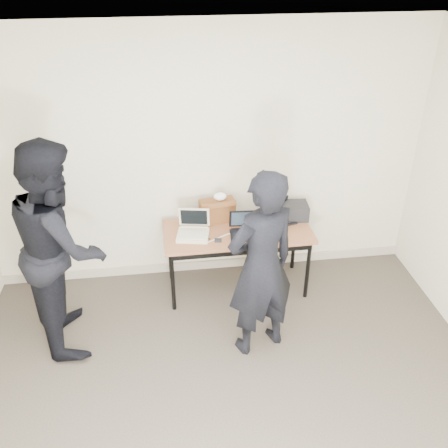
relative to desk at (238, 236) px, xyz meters
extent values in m
cube|color=#403830|center=(-0.27, -1.83, -0.69)|extent=(4.50, 4.50, 0.05)
cube|color=white|center=(-0.27, -1.83, 2.06)|extent=(4.50, 4.50, 0.05)
cube|color=beige|center=(-0.27, 0.44, 0.69)|extent=(4.50, 0.05, 2.70)
cube|color=brown|center=(0.00, 0.01, 0.04)|extent=(1.51, 0.67, 0.03)
cylinder|color=black|center=(-0.69, -0.26, -0.32)|extent=(0.04, 0.04, 0.68)
cylinder|color=black|center=(0.69, -0.24, -0.32)|extent=(0.04, 0.04, 0.68)
cylinder|color=black|center=(-0.69, 0.27, -0.32)|extent=(0.04, 0.04, 0.68)
cylinder|color=black|center=(0.69, 0.29, -0.32)|extent=(0.04, 0.04, 0.68)
cube|color=black|center=(0.00, -0.27, -0.02)|extent=(1.40, 0.04, 0.06)
cube|color=beige|center=(-0.46, -0.05, 0.08)|extent=(0.35, 0.31, 0.04)
cube|color=beige|center=(-0.46, -0.08, 0.10)|extent=(0.28, 0.19, 0.01)
cube|color=beige|center=(-0.43, 0.09, 0.20)|extent=(0.31, 0.11, 0.22)
cube|color=black|center=(-0.43, 0.08, 0.20)|extent=(0.27, 0.08, 0.18)
cube|color=beige|center=(-0.43, 0.07, 0.10)|extent=(0.28, 0.07, 0.02)
cube|color=black|center=(0.06, -0.11, 0.07)|extent=(0.31, 0.24, 0.02)
cube|color=black|center=(0.06, -0.13, 0.08)|extent=(0.25, 0.14, 0.01)
cube|color=black|center=(0.07, 0.03, 0.18)|extent=(0.30, 0.09, 0.21)
cube|color=#26333F|center=(0.07, 0.02, 0.18)|extent=(0.26, 0.07, 0.17)
cube|color=black|center=(0.06, 0.00, 0.08)|extent=(0.27, 0.03, 0.01)
cube|color=black|center=(0.46, 0.12, 0.07)|extent=(0.36, 0.30, 0.02)
cube|color=black|center=(0.46, 0.09, 0.08)|extent=(0.28, 0.19, 0.01)
cube|color=black|center=(0.42, 0.26, 0.18)|extent=(0.32, 0.16, 0.21)
cube|color=black|center=(0.42, 0.25, 0.18)|extent=(0.27, 0.13, 0.17)
cube|color=black|center=(0.43, 0.23, 0.08)|extent=(0.27, 0.09, 0.02)
cube|color=brown|center=(-0.18, 0.23, 0.18)|extent=(0.38, 0.21, 0.24)
cube|color=brown|center=(-0.17, 0.17, 0.28)|extent=(0.37, 0.13, 0.07)
cube|color=brown|center=(-0.02, 0.26, 0.16)|extent=(0.03, 0.10, 0.02)
ellipsoid|color=white|center=(-0.15, 0.23, 0.34)|extent=(0.14, 0.11, 0.08)
cube|color=black|center=(0.63, 0.19, 0.14)|extent=(0.30, 0.26, 0.16)
cube|color=black|center=(-0.22, -0.17, 0.07)|extent=(0.07, 0.05, 0.03)
cube|color=black|center=(0.52, 0.05, 0.06)|extent=(0.14, 0.23, 0.01)
cube|color=silver|center=(-0.22, -0.12, 0.06)|extent=(0.25, 0.15, 0.01)
cube|color=silver|center=(0.01, -0.11, 0.06)|extent=(0.21, 0.15, 0.01)
cube|color=black|center=(-0.42, -0.02, 0.06)|extent=(0.27, 0.21, 0.01)
cube|color=black|center=(0.16, 0.23, 0.06)|extent=(0.25, 0.04, 0.01)
cube|color=black|center=(0.30, 0.00, 0.06)|extent=(0.31, 0.14, 0.01)
imported|color=black|center=(0.06, -0.87, 0.23)|extent=(0.76, 0.63, 1.78)
imported|color=black|center=(-1.64, -0.46, 0.32)|extent=(0.90, 1.07, 1.96)
cube|color=#A59B89|center=(-0.27, 0.40, -0.61)|extent=(4.50, 0.03, 0.10)
camera|label=1|loc=(-0.70, -4.24, 2.70)|focal=40.00mm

